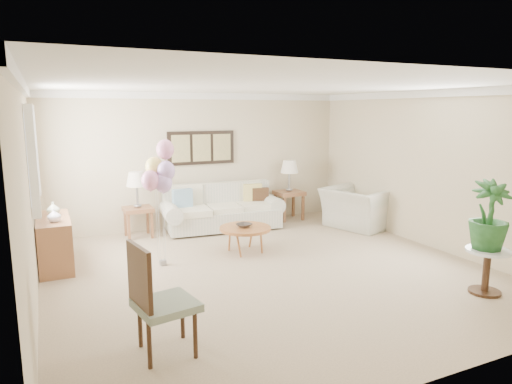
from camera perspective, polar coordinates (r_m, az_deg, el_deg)
ground_plane at (r=6.64m, az=1.64°, el=-9.84°), size 6.00×6.00×0.00m
room_shell at (r=6.31m, az=0.45°, el=4.30°), size 6.04×6.04×2.60m
wall_art_triptych at (r=9.01m, az=-6.84°, el=5.51°), size 1.35×0.06×0.65m
sofa at (r=8.86m, az=-4.26°, el=-2.42°), size 2.43×1.06×0.87m
end_table_left at (r=8.49m, az=-14.53°, el=-2.46°), size 0.51×0.46×0.55m
end_table_right at (r=9.59m, az=4.16°, el=-0.46°), size 0.55×0.50×0.60m
lamp_left at (r=8.39m, az=-14.71°, el=1.43°), size 0.37×0.37×0.65m
lamp_right at (r=9.50m, az=4.20°, el=3.04°), size 0.37×0.37×0.64m
coffee_table at (r=7.37m, az=-1.36°, el=-4.65°), size 0.83×0.83×0.42m
decor_bowl at (r=7.35m, az=-1.51°, el=-4.19°), size 0.32×0.32×0.06m
armchair at (r=9.14m, az=12.56°, el=-1.96°), size 1.36×1.46×0.78m
side_table at (r=6.43m, az=26.94°, el=-7.60°), size 0.53×0.53×0.57m
potted_plant at (r=6.29m, az=27.13°, el=-2.59°), size 0.63×0.63×0.86m
accent_chair at (r=4.43m, az=-12.25°, el=-12.81°), size 0.61×0.61×1.08m
credenza at (r=7.32m, az=-23.87°, el=-5.78°), size 0.46×1.20×0.74m
vase_white at (r=6.93m, az=-23.92°, el=-2.69°), size 0.22×0.22×0.19m
vase_sage at (r=7.39m, az=-24.01°, el=-1.91°), size 0.24×0.24×0.20m
balloon_cluster at (r=6.68m, az=-11.93°, el=2.62°), size 0.52×0.41×1.86m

